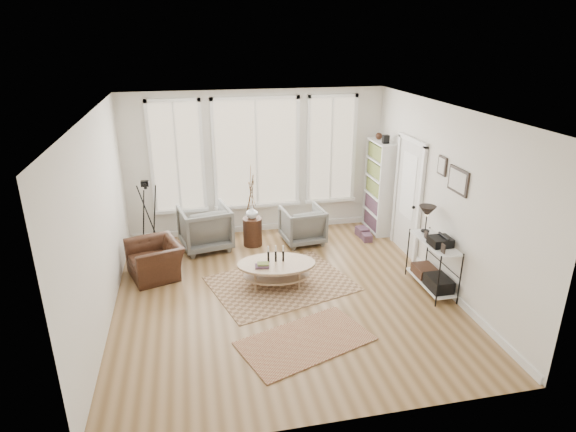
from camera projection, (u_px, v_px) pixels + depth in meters
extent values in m
plane|color=olive|center=(283.00, 294.00, 7.68)|extent=(5.50, 5.50, 0.00)
plane|color=white|center=(283.00, 111.00, 6.64)|extent=(5.50, 5.50, 0.00)
cube|color=silver|center=(256.00, 163.00, 9.67)|extent=(5.20, 0.04, 2.90)
cube|color=silver|center=(339.00, 305.00, 4.65)|extent=(5.20, 0.04, 2.90)
cube|color=silver|center=(99.00, 222.00, 6.66)|extent=(0.04, 5.50, 2.90)
cube|color=silver|center=(443.00, 198.00, 7.66)|extent=(0.04, 5.50, 2.90)
cube|color=white|center=(258.00, 227.00, 10.16)|extent=(5.10, 0.04, 0.12)
cube|color=white|center=(433.00, 275.00, 8.15)|extent=(0.03, 5.40, 0.12)
cube|color=tan|center=(256.00, 154.00, 9.58)|extent=(1.60, 0.03, 2.10)
cube|color=tan|center=(177.00, 157.00, 9.29)|extent=(0.90, 0.03, 2.10)
cube|color=tan|center=(331.00, 150.00, 9.88)|extent=(0.90, 0.03, 2.10)
cube|color=white|center=(257.00, 154.00, 9.56)|extent=(1.74, 0.06, 2.24)
cube|color=white|center=(177.00, 158.00, 9.27)|extent=(1.04, 0.06, 2.24)
cube|color=white|center=(331.00, 150.00, 9.86)|extent=(1.04, 0.06, 2.24)
cube|color=white|center=(258.00, 205.00, 9.93)|extent=(4.10, 0.12, 0.06)
cube|color=silver|center=(408.00, 199.00, 8.84)|extent=(0.04, 0.88, 2.10)
cube|color=white|center=(408.00, 186.00, 8.75)|extent=(0.01, 0.55, 1.20)
cube|color=white|center=(419.00, 208.00, 8.39)|extent=(0.06, 0.08, 2.18)
cube|color=white|center=(396.00, 191.00, 9.29)|extent=(0.06, 0.08, 2.18)
cube|color=white|center=(413.00, 140.00, 8.45)|extent=(0.06, 1.06, 0.08)
sphere|color=black|center=(413.00, 207.00, 8.55)|extent=(0.06, 0.06, 0.06)
cube|color=white|center=(386.00, 193.00, 9.46)|extent=(0.30, 0.03, 1.90)
cube|color=white|center=(371.00, 181.00, 10.21)|extent=(0.30, 0.03, 1.90)
cube|color=white|center=(385.00, 187.00, 9.86)|extent=(0.02, 0.85, 1.90)
cube|color=white|center=(378.00, 187.00, 9.84)|extent=(0.30, 0.81, 1.90)
cube|color=maroon|center=(378.00, 187.00, 9.84)|extent=(0.24, 0.75, 1.76)
cube|color=black|center=(386.00, 139.00, 9.28)|extent=(0.12, 0.10, 0.16)
sphere|color=#391E13|center=(379.00, 136.00, 9.61)|extent=(0.14, 0.14, 0.14)
cube|color=white|center=(430.00, 282.00, 7.82)|extent=(0.37, 1.07, 0.03)
cube|color=white|center=(435.00, 242.00, 7.57)|extent=(0.37, 1.07, 0.02)
cylinder|color=black|center=(438.00, 282.00, 7.19)|extent=(0.02, 0.02, 0.85)
cylinder|color=black|center=(460.00, 279.00, 7.26)|extent=(0.02, 0.02, 0.85)
cylinder|color=black|center=(408.00, 252.00, 8.16)|extent=(0.02, 0.02, 0.85)
cylinder|color=black|center=(427.00, 250.00, 8.23)|extent=(0.02, 0.02, 0.85)
cylinder|color=black|center=(425.00, 231.00, 7.87)|extent=(0.14, 0.14, 0.02)
cylinder|color=black|center=(426.00, 223.00, 7.82)|extent=(0.02, 0.02, 0.30)
cone|color=black|center=(427.00, 211.00, 7.74)|extent=(0.28, 0.28, 0.18)
cube|color=black|center=(440.00, 241.00, 7.40)|extent=(0.32, 0.30, 0.13)
cube|color=black|center=(439.00, 283.00, 7.55)|extent=(0.32, 0.45, 0.20)
cube|color=#391E13|center=(425.00, 271.00, 7.99)|extent=(0.32, 0.40, 0.16)
cube|color=black|center=(443.00, 249.00, 7.13)|extent=(0.02, 0.10, 0.14)
cube|color=black|center=(426.00, 235.00, 7.63)|extent=(0.02, 0.10, 0.12)
cube|color=black|center=(458.00, 181.00, 7.14)|extent=(0.03, 0.52, 0.38)
cube|color=white|center=(457.00, 181.00, 7.14)|extent=(0.01, 0.44, 0.30)
cube|color=black|center=(442.00, 166.00, 7.56)|extent=(0.03, 0.24, 0.30)
cube|color=white|center=(441.00, 166.00, 7.56)|extent=(0.01, 0.18, 0.24)
cube|color=brown|center=(281.00, 283.00, 8.00)|extent=(2.57, 2.20, 0.01)
cube|color=brown|center=(305.00, 341.00, 6.50)|extent=(1.97, 1.50, 0.01)
ellipsoid|color=tan|center=(277.00, 275.00, 7.91)|extent=(1.16, 0.81, 0.03)
ellipsoid|color=tan|center=(276.00, 264.00, 7.83)|extent=(1.36, 0.95, 0.04)
cylinder|color=tan|center=(257.00, 283.00, 7.65)|extent=(0.04, 0.04, 0.36)
cylinder|color=tan|center=(300.00, 279.00, 7.79)|extent=(0.04, 0.04, 0.36)
cylinder|color=tan|center=(254.00, 271.00, 8.02)|extent=(0.04, 0.04, 0.36)
cylinder|color=tan|center=(295.00, 267.00, 8.16)|extent=(0.04, 0.04, 0.36)
cylinder|color=black|center=(268.00, 257.00, 7.82)|extent=(0.04, 0.04, 0.18)
cylinder|color=black|center=(276.00, 256.00, 7.84)|extent=(0.04, 0.04, 0.18)
cylinder|color=black|center=(283.00, 256.00, 7.86)|extent=(0.04, 0.04, 0.18)
cube|color=#2E542E|center=(263.00, 265.00, 7.69)|extent=(0.22, 0.16, 0.06)
imported|color=slate|center=(205.00, 227.00, 9.19)|extent=(1.06, 1.08, 0.84)
imported|color=slate|center=(303.00, 225.00, 9.46)|extent=(0.85, 0.87, 0.72)
cylinder|color=#391E13|center=(253.00, 232.00, 9.37)|extent=(0.37, 0.37, 0.55)
imported|color=silver|center=(252.00, 212.00, 9.25)|extent=(0.23, 0.23, 0.24)
imported|color=#391E13|center=(155.00, 259.00, 8.18)|extent=(1.13, 1.06, 0.60)
cylinder|color=black|center=(145.00, 187.00, 8.66)|extent=(0.06, 0.06, 0.06)
cube|color=black|center=(145.00, 184.00, 8.63)|extent=(0.15, 0.11, 0.10)
cylinder|color=black|center=(145.00, 185.00, 8.56)|extent=(0.06, 0.08, 0.06)
cube|color=maroon|center=(362.00, 232.00, 9.86)|extent=(0.25, 0.30, 0.18)
cube|color=maroon|center=(367.00, 237.00, 9.62)|extent=(0.18, 0.23, 0.14)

